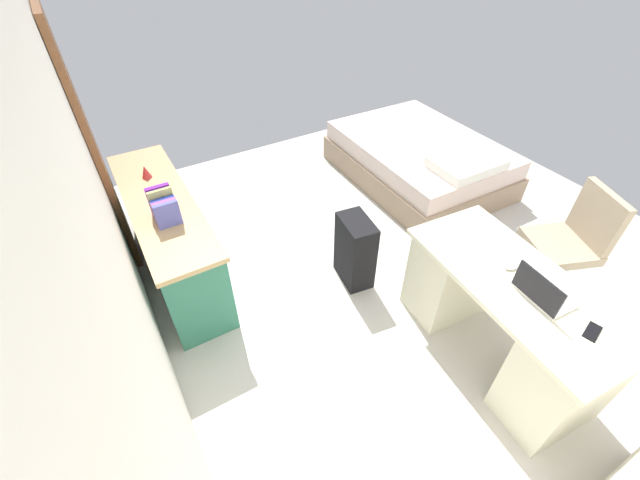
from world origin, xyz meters
name	(u,v)px	position (x,y,z in m)	size (l,w,h in m)	color
ground_plane	(396,261)	(0.00, 0.00, 0.00)	(5.22, 5.22, 0.00)	beige
wall_back	(96,217)	(0.00, 2.11, 1.34)	(4.21, 0.10, 2.69)	white
door_wooden	(92,144)	(1.55, 2.03, 1.02)	(0.88, 0.05, 2.04)	brown
desk	(502,317)	(-1.10, 0.03, 0.39)	(1.49, 0.78, 0.75)	beige
office_chair	(564,249)	(-0.89, -0.92, 0.42)	(0.60, 0.60, 0.94)	black
credenza	(170,236)	(0.91, 1.73, 0.38)	(1.80, 0.48, 0.75)	#2D7056
bed	(419,160)	(0.99, -1.09, 0.24)	(1.93, 1.44, 0.58)	gray
suitcase_black	(355,251)	(0.03, 0.45, 0.31)	(0.36, 0.22, 0.62)	black
laptop	(542,292)	(-1.25, 0.04, 0.80)	(0.33, 0.25, 0.21)	silver
computer_mouse	(512,266)	(-1.00, -0.02, 0.77)	(0.06, 0.10, 0.03)	white
cell_phone_near_laptop	(593,331)	(-1.56, 0.00, 0.76)	(0.07, 0.14, 0.01)	black
book_row	(164,207)	(0.64, 1.73, 0.86)	(0.24, 0.17, 0.24)	#5559AF
figurine_small	(145,172)	(1.28, 1.73, 0.81)	(0.08, 0.08, 0.11)	red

